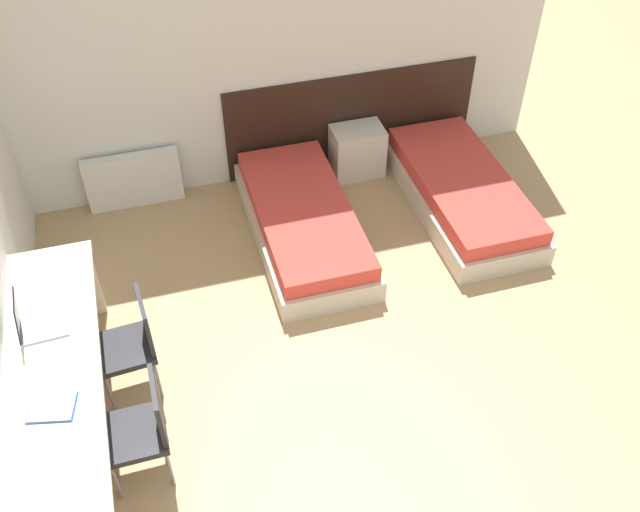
# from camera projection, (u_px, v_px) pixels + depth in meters

# --- Properties ---
(wall_back) EXTENTS (5.56, 0.05, 2.70)m
(wall_back) POSITION_uv_depth(u_px,v_px,m) (261.00, 50.00, 6.32)
(wall_back) COLOR silver
(wall_back) RESTS_ON ground_plane
(headboard_panel) EXTENTS (2.53, 0.03, 0.99)m
(headboard_panel) POSITION_uv_depth(u_px,v_px,m) (352.00, 120.00, 7.06)
(headboard_panel) COLOR black
(headboard_panel) RESTS_ON ground_plane
(bed_near_window) EXTENTS (0.88, 1.96, 0.37)m
(bed_near_window) POSITION_uv_depth(u_px,v_px,m) (303.00, 222.00, 6.41)
(bed_near_window) COLOR beige
(bed_near_window) RESTS_ON ground_plane
(bed_near_door) EXTENTS (0.88, 1.96, 0.37)m
(bed_near_door) POSITION_uv_depth(u_px,v_px,m) (461.00, 192.00, 6.73)
(bed_near_door) COLOR beige
(bed_near_door) RESTS_ON ground_plane
(nightstand) EXTENTS (0.51, 0.34, 0.51)m
(nightstand) POSITION_uv_depth(u_px,v_px,m) (357.00, 151.00, 7.08)
(nightstand) COLOR beige
(nightstand) RESTS_ON ground_plane
(radiator) EXTENTS (0.89, 0.12, 0.54)m
(radiator) POSITION_uv_depth(u_px,v_px,m) (134.00, 180.00, 6.71)
(radiator) COLOR silver
(radiator) RESTS_ON ground_plane
(desk) EXTENTS (0.60, 2.40, 0.76)m
(desk) POSITION_uv_depth(u_px,v_px,m) (58.00, 387.00, 4.58)
(desk) COLOR beige
(desk) RESTS_ON ground_plane
(chair_near_laptop) EXTENTS (0.43, 0.43, 0.86)m
(chair_near_laptop) POSITION_uv_depth(u_px,v_px,m) (132.00, 341.00, 5.02)
(chair_near_laptop) COLOR #232328
(chair_near_laptop) RESTS_ON ground_plane
(chair_near_notebook) EXTENTS (0.40, 0.40, 0.86)m
(chair_near_notebook) POSITION_uv_depth(u_px,v_px,m) (142.00, 426.00, 4.51)
(chair_near_notebook) COLOR #232328
(chair_near_notebook) RESTS_ON ground_plane
(laptop) EXTENTS (0.32, 0.26, 0.32)m
(laptop) POSITION_uv_depth(u_px,v_px,m) (35.00, 323.00, 4.68)
(laptop) COLOR silver
(laptop) RESTS_ON desk
(open_notebook) EXTENTS (0.31, 0.27, 0.02)m
(open_notebook) POSITION_uv_depth(u_px,v_px,m) (52.00, 407.00, 4.27)
(open_notebook) COLOR #1E4793
(open_notebook) RESTS_ON desk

